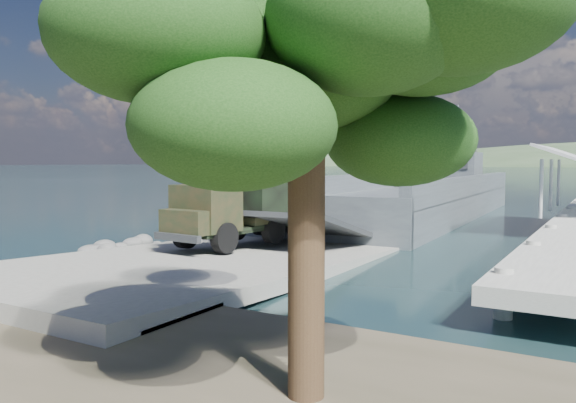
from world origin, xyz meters
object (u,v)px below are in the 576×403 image
(landing_craft, at_px, (408,205))
(overhang_tree, at_px, (293,86))
(military_truck, at_px, (248,202))
(soldier, at_px, (182,228))

(landing_craft, bearing_deg, overhang_tree, -76.89)
(overhang_tree, bearing_deg, military_truck, 127.37)
(landing_craft, height_order, overhang_tree, landing_craft)
(landing_craft, bearing_deg, soldier, -97.05)
(landing_craft, relative_size, soldier, 21.31)
(landing_craft, relative_size, military_truck, 4.68)
(military_truck, distance_m, overhang_tree, 16.58)
(military_truck, relative_size, soldier, 4.55)
(soldier, distance_m, overhang_tree, 15.39)
(soldier, height_order, overhang_tree, overhang_tree)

